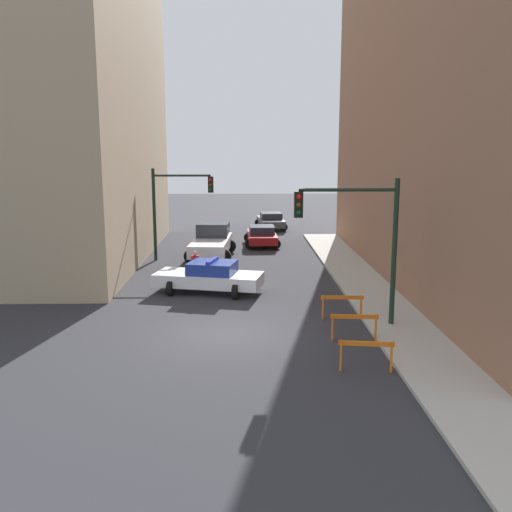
% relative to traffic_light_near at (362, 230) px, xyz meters
% --- Properties ---
extents(ground_plane, '(120.00, 120.00, 0.00)m').
position_rel_traffic_light_near_xyz_m(ground_plane, '(-4.73, -0.64, -3.53)').
color(ground_plane, '#2D2D33').
extents(sidewalk_right, '(2.40, 44.00, 0.12)m').
position_rel_traffic_light_near_xyz_m(sidewalk_right, '(1.47, -0.64, -3.47)').
color(sidewalk_right, '#B2ADA3').
rests_on(sidewalk_right, ground_plane).
extents(building_corner_left, '(14.00, 20.00, 16.50)m').
position_rel_traffic_light_near_xyz_m(building_corner_left, '(-16.73, 13.36, 4.72)').
color(building_corner_left, tan).
rests_on(building_corner_left, ground_plane).
extents(traffic_light_near, '(3.64, 0.35, 5.20)m').
position_rel_traffic_light_near_xyz_m(traffic_light_near, '(0.00, 0.00, 0.00)').
color(traffic_light_near, black).
rests_on(traffic_light_near, sidewalk_right).
extents(traffic_light_far, '(3.44, 0.35, 5.20)m').
position_rel_traffic_light_near_xyz_m(traffic_light_far, '(-8.03, 12.51, -0.13)').
color(traffic_light_far, black).
rests_on(traffic_light_far, ground_plane).
extents(police_car, '(5.00, 3.03, 1.52)m').
position_rel_traffic_light_near_xyz_m(police_car, '(-5.64, 5.07, -2.81)').
color(police_car, white).
rests_on(police_car, ground_plane).
extents(white_truck, '(2.88, 5.52, 1.90)m').
position_rel_traffic_light_near_xyz_m(white_truck, '(-5.97, 13.43, -2.62)').
color(white_truck, silver).
rests_on(white_truck, ground_plane).
extents(parked_car_near, '(2.35, 4.34, 1.31)m').
position_rel_traffic_light_near_xyz_m(parked_car_near, '(-2.90, 17.32, -2.86)').
color(parked_car_near, maroon).
rests_on(parked_car_near, ground_plane).
extents(parked_car_mid, '(2.48, 4.42, 1.31)m').
position_rel_traffic_light_near_xyz_m(parked_car_mid, '(-1.93, 24.92, -2.86)').
color(parked_car_mid, '#474C51').
rests_on(parked_car_mid, ground_plane).
extents(pedestrian_crossing, '(0.43, 0.43, 1.66)m').
position_rel_traffic_light_near_xyz_m(pedestrian_crossing, '(-6.37, 6.30, -2.67)').
color(pedestrian_crossing, '#474C66').
rests_on(pedestrian_crossing, ground_plane).
extents(barrier_front, '(1.59, 0.34, 0.90)m').
position_rel_traffic_light_near_xyz_m(barrier_front, '(-0.63, -4.10, -2.91)').
color(barrier_front, orange).
rests_on(barrier_front, ground_plane).
extents(barrier_mid, '(1.60, 0.26, 0.90)m').
position_rel_traffic_light_near_xyz_m(barrier_mid, '(-0.46, -1.46, -2.91)').
color(barrier_mid, orange).
rests_on(barrier_mid, ground_plane).
extents(barrier_back, '(1.60, 0.20, 0.90)m').
position_rel_traffic_light_near_xyz_m(barrier_back, '(-0.44, 1.00, -2.91)').
color(barrier_back, orange).
rests_on(barrier_back, ground_plane).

